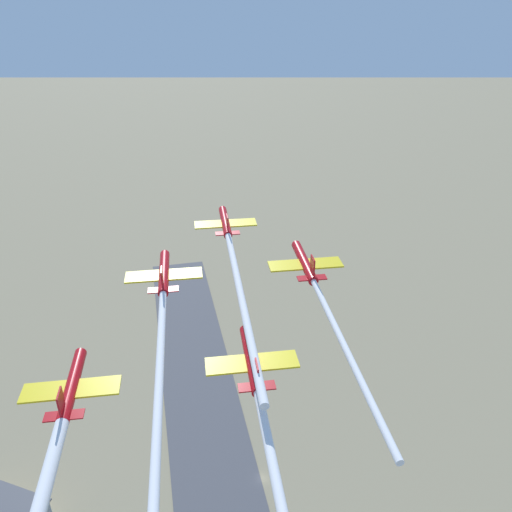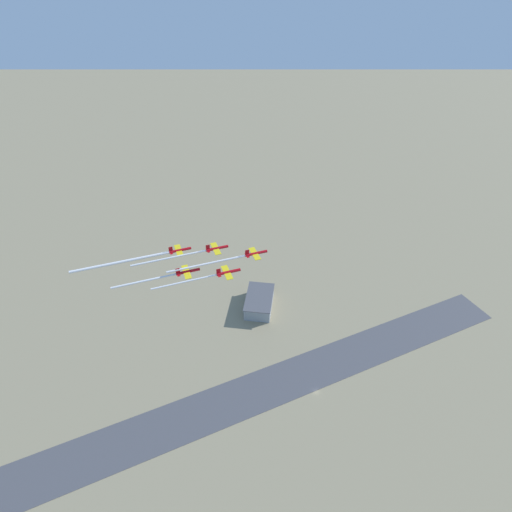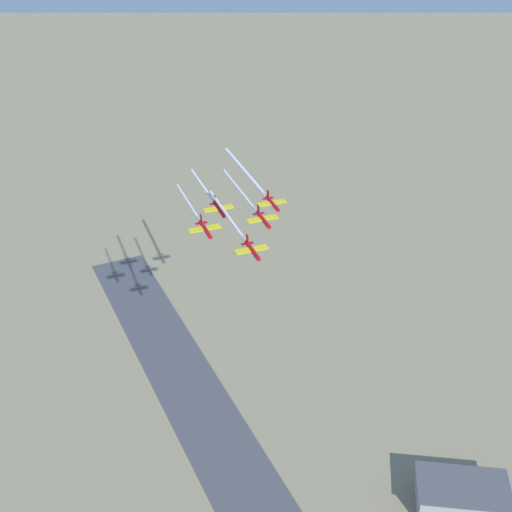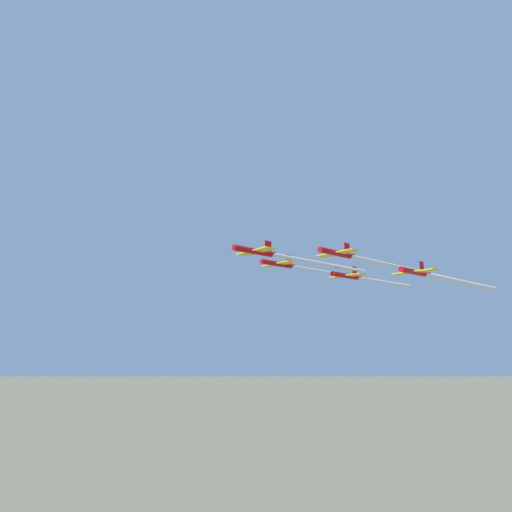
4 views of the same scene
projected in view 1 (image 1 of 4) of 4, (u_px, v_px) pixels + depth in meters
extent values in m
plane|color=gray|center=(262.00, 478.00, 172.29)|extent=(3000.00, 3000.00, 0.00)
cylinder|color=#B20C14|center=(225.00, 222.00, 84.99)|extent=(6.33, 10.56, 1.37)
cube|color=yellow|center=(226.00, 224.00, 84.34)|extent=(10.64, 7.42, 0.22)
cube|color=#B20C14|center=(227.00, 224.00, 80.17)|extent=(1.06, 1.85, 2.73)
cube|color=#B20C14|center=(228.00, 233.00, 80.97)|extent=(4.16, 3.03, 0.15)
cylinder|color=#B20C14|center=(164.00, 272.00, 68.86)|extent=(6.33, 10.56, 1.37)
cube|color=yellow|center=(164.00, 275.00, 68.21)|extent=(10.64, 7.42, 0.22)
cube|color=#B20C14|center=(162.00, 278.00, 64.04)|extent=(1.06, 1.85, 2.73)
cube|color=#B20C14|center=(163.00, 290.00, 64.83)|extent=(4.16, 3.03, 0.15)
cylinder|color=#B20C14|center=(304.00, 262.00, 71.22)|extent=(6.33, 10.56, 1.37)
cube|color=yellow|center=(305.00, 264.00, 70.57)|extent=(10.64, 7.42, 0.22)
cube|color=#B20C14|center=(313.00, 267.00, 66.40)|extent=(1.06, 1.85, 2.73)
cube|color=#B20C14|center=(312.00, 278.00, 67.20)|extent=(4.16, 3.03, 0.15)
cylinder|color=#B20C14|center=(72.00, 384.00, 54.68)|extent=(6.33, 10.56, 1.37)
cube|color=yellow|center=(71.00, 389.00, 54.03)|extent=(10.64, 7.42, 0.22)
cube|color=#B20C14|center=(61.00, 403.00, 49.86)|extent=(1.06, 1.85, 2.73)
cube|color=#B20C14|center=(64.00, 415.00, 50.66)|extent=(4.16, 3.03, 0.15)
cylinder|color=#B20C14|center=(251.00, 358.00, 56.51)|extent=(6.33, 10.56, 1.37)
cube|color=yellow|center=(252.00, 363.00, 55.86)|extent=(10.64, 7.42, 0.22)
cube|color=#B20C14|center=(257.00, 374.00, 51.69)|extent=(1.06, 1.85, 2.73)
cube|color=#B20C14|center=(257.00, 386.00, 52.48)|extent=(4.16, 3.03, 0.15)
cylinder|color=white|center=(242.00, 299.00, 63.51)|extent=(18.17, 34.11, 0.96)
cylinder|color=white|center=(159.00, 392.00, 48.20)|extent=(17.25, 32.41, 0.88)
cylinder|color=white|center=(347.00, 351.00, 53.48)|extent=(14.07, 26.41, 0.74)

